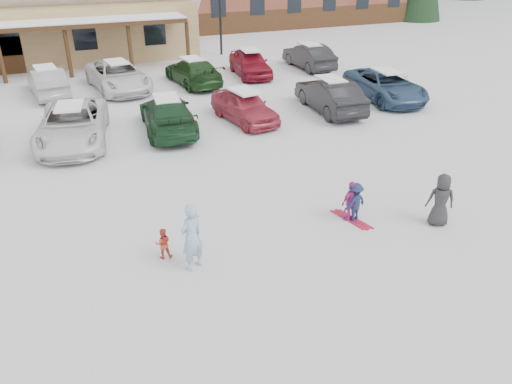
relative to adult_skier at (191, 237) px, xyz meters
name	(u,v)px	position (x,y,z in m)	size (l,w,h in m)	color
ground	(259,241)	(2.03, 0.51, -0.92)	(160.00, 160.00, 0.00)	white
adult_skier	(191,237)	(0.00, 0.00, 0.00)	(0.67, 0.44, 1.84)	#94B4CC
toddler_red	(163,243)	(-0.59, 0.73, -0.49)	(0.42, 0.33, 0.87)	#C8402C
child_navy	(355,202)	(5.07, 0.54, -0.31)	(0.78, 0.45, 1.21)	#192344
skis_child_navy	(353,219)	(5.07, 0.54, -0.90)	(0.20, 1.40, 0.03)	#AB1836
child_magenta	(351,201)	(4.98, 0.60, -0.29)	(0.74, 0.31, 1.26)	#B62C91
skis_child_magenta	(350,219)	(4.98, 0.60, -0.90)	(0.20, 1.40, 0.03)	#AB1836
bystander_dark	(441,200)	(7.22, -0.57, -0.12)	(0.78, 0.51, 1.59)	#29292C
parked_car_2	(72,124)	(-2.16, 10.17, -0.14)	(2.60, 5.63, 1.56)	white
parked_car_3	(168,115)	(1.70, 10.09, -0.18)	(2.06, 5.07, 1.47)	#193E21
parked_car_4	(244,106)	(5.21, 10.07, -0.21)	(1.67, 4.16, 1.42)	#AD3144
parked_car_5	(330,95)	(9.51, 9.93, -0.13)	(1.67, 4.78, 1.57)	black
parked_car_6	(385,85)	(13.10, 10.56, -0.18)	(2.46, 5.32, 1.48)	#335272
parked_car_9	(48,82)	(-2.91, 17.70, -0.17)	(1.58, 4.54, 1.50)	#9A999D
parked_car_10	(118,76)	(0.68, 17.46, -0.15)	(2.56, 5.55, 1.54)	white
parked_car_11	(193,72)	(4.76, 17.06, -0.20)	(2.03, 4.98, 1.45)	#1B3D19
parked_car_12	(250,63)	(8.46, 17.70, -0.15)	(1.82, 4.51, 1.54)	maroon
parked_car_13	(309,56)	(12.59, 18.05, -0.16)	(1.60, 4.58, 1.51)	black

